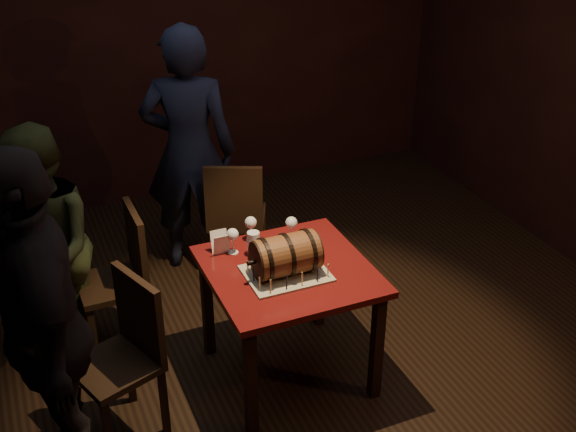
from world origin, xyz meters
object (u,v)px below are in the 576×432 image
(pub_table, at_px, (289,284))
(person_back, at_px, (189,152))
(chair_back, at_px, (236,214))
(chair_left_front, at_px, (126,349))
(wine_glass_mid, at_px, (251,223))
(person_left_rear, at_px, (45,250))
(wine_glass_right, at_px, (291,224))
(barrel_cake, at_px, (286,255))
(wine_glass_left, at_px, (233,235))
(pint_of_ale, at_px, (254,244))
(chair_left_rear, at_px, (123,272))
(person_left_front, at_px, (43,328))

(pub_table, height_order, person_back, person_back)
(chair_back, bearing_deg, chair_left_front, -130.81)
(wine_glass_mid, relative_size, person_back, 0.09)
(chair_back, distance_m, person_left_rear, 1.39)
(wine_glass_right, bearing_deg, person_back, 103.72)
(wine_glass_mid, xyz_separation_m, person_left_rear, (-1.15, 0.37, -0.11))
(pub_table, relative_size, chair_back, 0.97)
(wine_glass_mid, bearing_deg, pub_table, -76.97)
(chair_left_front, xyz_separation_m, person_left_rear, (-0.29, 0.80, 0.23))
(chair_back, bearing_deg, person_left_rear, -163.44)
(pub_table, relative_size, barrel_cake, 2.19)
(pub_table, distance_m, chair_left_front, 0.96)
(pub_table, distance_m, wine_glass_left, 0.43)
(pub_table, distance_m, chair_back, 1.14)
(wine_glass_right, bearing_deg, barrel_cake, -117.92)
(wine_glass_right, xyz_separation_m, chair_left_front, (-1.09, -0.33, -0.35))
(wine_glass_right, height_order, person_left_rear, person_left_rear)
(pint_of_ale, bearing_deg, person_back, 90.94)
(wine_glass_mid, relative_size, chair_back, 0.17)
(wine_glass_left, relative_size, person_left_rear, 0.11)
(wine_glass_right, relative_size, chair_left_front, 0.17)
(pub_table, distance_m, barrel_cake, 0.25)
(wine_glass_left, height_order, wine_glass_mid, same)
(wine_glass_mid, xyz_separation_m, pint_of_ale, (-0.04, -0.16, -0.04))
(wine_glass_right, bearing_deg, chair_left_front, -162.91)
(pub_table, height_order, chair_left_front, chair_left_front)
(pub_table, relative_size, wine_glass_mid, 5.59)
(pub_table, relative_size, chair_left_front, 0.97)
(barrel_cake, xyz_separation_m, wine_glass_mid, (-0.05, 0.42, -0.01))
(wine_glass_mid, distance_m, pint_of_ale, 0.17)
(pint_of_ale, bearing_deg, chair_left_rear, 145.05)
(pub_table, distance_m, pint_of_ale, 0.31)
(wine_glass_left, distance_m, person_back, 1.17)
(pub_table, distance_m, person_back, 1.47)
(person_back, bearing_deg, person_left_front, 78.05)
(pub_table, height_order, person_left_rear, person_left_rear)
(pub_table, bearing_deg, chair_back, 86.11)
(wine_glass_left, relative_size, chair_left_front, 0.17)
(chair_left_rear, height_order, person_left_front, person_left_front)
(barrel_cake, height_order, wine_glass_left, barrel_cake)
(pint_of_ale, bearing_deg, wine_glass_mid, 74.67)
(person_left_front, bearing_deg, wine_glass_right, 108.49)
(chair_back, bearing_deg, wine_glass_left, -109.87)
(wine_glass_right, xyz_separation_m, chair_left_rear, (-0.95, 0.42, -0.35))
(wine_glass_right, distance_m, person_left_rear, 1.46)
(wine_glass_right, height_order, person_back, person_back)
(chair_left_rear, height_order, person_back, person_back)
(wine_glass_left, bearing_deg, person_left_rear, 155.37)
(chair_back, relative_size, chair_left_front, 1.00)
(pub_table, bearing_deg, wine_glass_mid, 103.03)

